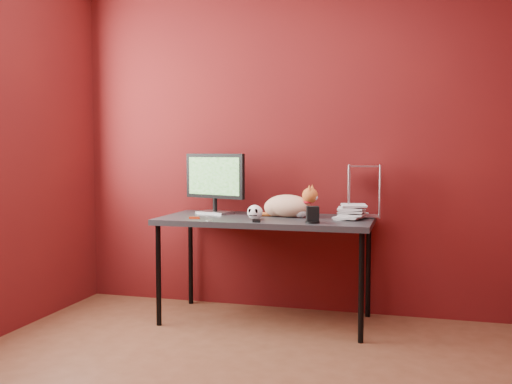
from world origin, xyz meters
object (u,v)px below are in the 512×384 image
(skull_mug, at_px, (255,212))
(cat, at_px, (288,206))
(desk, at_px, (266,224))
(book_stack, at_px, (341,136))
(speaker, at_px, (313,215))
(monitor, at_px, (215,180))

(skull_mug, bearing_deg, cat, 52.84)
(desk, relative_size, book_stack, 1.30)
(desk, height_order, skull_mug, skull_mug)
(skull_mug, bearing_deg, desk, 77.63)
(speaker, bearing_deg, skull_mug, 153.63)
(desk, distance_m, monitor, 0.55)
(cat, bearing_deg, skull_mug, -116.12)
(cat, relative_size, book_stack, 0.44)
(monitor, relative_size, book_stack, 0.44)
(cat, height_order, skull_mug, cat)
(book_stack, bearing_deg, desk, -170.73)
(speaker, bearing_deg, desk, 131.25)
(cat, xyz_separation_m, skull_mug, (-0.18, -0.23, -0.03))
(monitor, bearing_deg, desk, -0.74)
(desk, relative_size, monitor, 2.95)
(desk, bearing_deg, monitor, 161.59)
(desk, bearing_deg, cat, 25.92)
(speaker, bearing_deg, cat, 110.14)
(desk, relative_size, speaker, 13.61)
(desk, distance_m, speaker, 0.45)
(desk, bearing_deg, skull_mug, -103.49)
(monitor, distance_m, skull_mug, 0.54)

